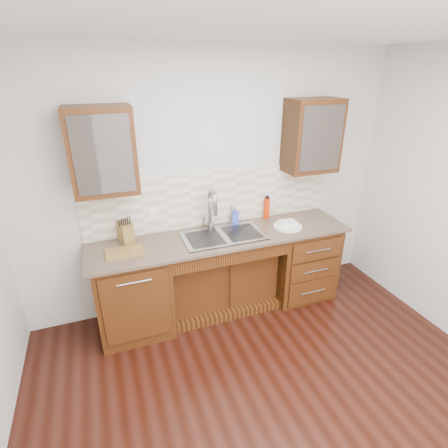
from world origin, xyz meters
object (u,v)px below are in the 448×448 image
object	(u,v)px
soap_bottle	(235,215)
knife_block	(126,232)
plate	(288,226)
cutting_board	(125,252)
water_bottle	(267,208)

from	to	relation	value
soap_bottle	knife_block	bearing A→B (deg)	-153.23
plate	cutting_board	distance (m)	1.71
plate	cutting_board	size ratio (longest dim) A/B	0.88
cutting_board	soap_bottle	bearing A→B (deg)	13.60
plate	water_bottle	bearing A→B (deg)	110.15
plate	knife_block	size ratio (longest dim) A/B	1.53
soap_bottle	cutting_board	xyz separation A→B (m)	(-1.22, -0.30, -0.08)
knife_block	cutting_board	size ratio (longest dim) A/B	0.58
cutting_board	water_bottle	bearing A→B (deg)	10.11
knife_block	plate	bearing A→B (deg)	-24.00
water_bottle	knife_block	world-z (taller)	water_bottle
water_bottle	knife_block	distance (m)	1.56
water_bottle	knife_block	xyz separation A→B (m)	(-1.55, -0.05, -0.02)
soap_bottle	water_bottle	size ratio (longest dim) A/B	0.73
water_bottle	cutting_board	world-z (taller)	water_bottle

